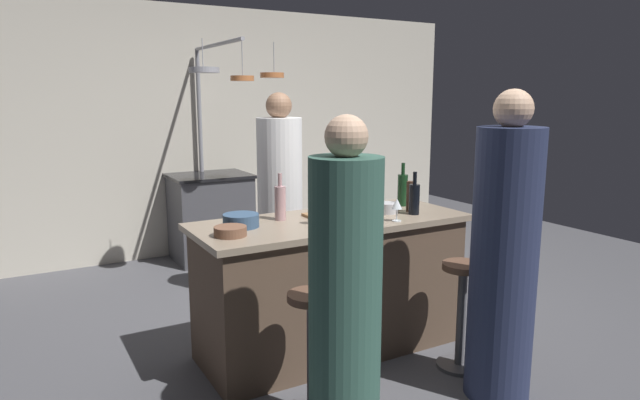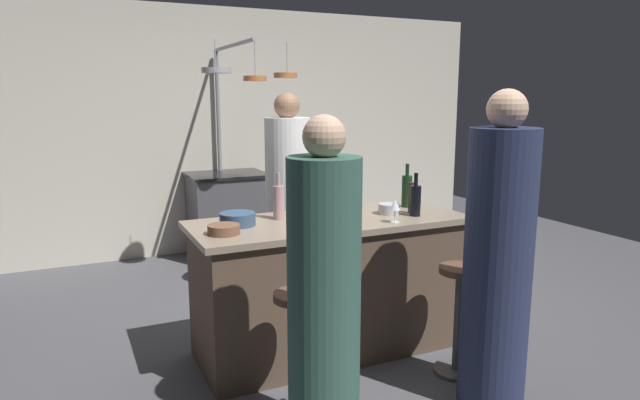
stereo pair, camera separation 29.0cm
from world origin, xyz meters
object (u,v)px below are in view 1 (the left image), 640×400
wine_bottle_dark (414,198)px  bar_stool_left (312,348)px  wine_bottle_red (403,189)px  guest_right (504,260)px  stove_range (211,217)px  guest_left (345,303)px  wine_glass_near_right_guest (313,207)px  pepper_mill (410,197)px  cutting_board (330,215)px  wine_bottle_rose (280,202)px  bar_stool_right (461,311)px  chef (280,207)px  mixing_bowl_blue (241,220)px  mixing_bowl_steel (388,208)px  wine_glass_by_chef (397,205)px  mixing_bowl_wooden (230,231)px

wine_bottle_dark → bar_stool_left: bearing=-155.7°
wine_bottle_red → guest_right: bearing=-97.2°
stove_range → wine_bottle_red: wine_bottle_red is taller
guest_left → wine_bottle_dark: guest_left is taller
wine_glass_near_right_guest → pepper_mill: bearing=0.3°
cutting_board → wine_glass_near_right_guest: 0.27m
wine_bottle_rose → bar_stool_right: bearing=-41.0°
cutting_board → bar_stool_right: bearing=-52.1°
wine_glass_near_right_guest → bar_stool_left: bearing=-119.6°
cutting_board → wine_glass_near_right_guest: (-0.21, -0.14, 0.10)m
chef → bar_stool_left: bearing=-110.0°
bar_stool_right → mixing_bowl_blue: mixing_bowl_blue is taller
bar_stool_right → wine_bottle_rose: 1.32m
pepper_mill → mixing_bowl_steel: pepper_mill is taller
wine_bottle_rose → mixing_bowl_blue: 0.31m
bar_stool_right → wine_bottle_red: (0.10, 0.75, 0.65)m
wine_glass_by_chef → bar_stool_left: bearing=-156.2°
mixing_bowl_steel → pepper_mill: bearing=-14.7°
chef → cutting_board: 0.92m
bar_stool_right → wine_bottle_red: 0.99m
pepper_mill → guest_left: bearing=-140.4°
bar_stool_left → mixing_bowl_blue: bearing=98.7°
wine_bottle_rose → mixing_bowl_steel: (0.73, -0.16, -0.08)m
mixing_bowl_steel → mixing_bowl_blue: bearing=174.2°
chef → cutting_board: (-0.06, -0.91, 0.12)m
stove_range → wine_bottle_rose: wine_bottle_rose is taller
wine_glass_by_chef → mixing_bowl_blue: (-0.92, 0.34, -0.07)m
cutting_board → wine_bottle_rose: 0.36m
mixing_bowl_wooden → mixing_bowl_blue: size_ratio=0.85×
stove_range → wine_glass_by_chef: bearing=-83.1°
guest_left → mixing_bowl_steel: 1.34m
mixing_bowl_wooden → wine_bottle_red: bearing=9.1°
bar_stool_left → bar_stool_right: same height
mixing_bowl_blue → cutting_board: bearing=-0.9°
bar_stool_right → mixing_bowl_wooden: mixing_bowl_wooden is taller
bar_stool_right → guest_right: (-0.04, -0.34, 0.42)m
guest_left → wine_glass_near_right_guest: guest_left is taller
cutting_board → wine_glass_by_chef: bearing=-48.7°
mixing_bowl_wooden → bar_stool_right: bearing=-21.9°
cutting_board → wine_glass_near_right_guest: size_ratio=2.19×
wine_glass_by_chef → wine_bottle_rose: bearing=147.5°
chef → bar_stool_right: chef is taller
wine_bottle_rose → wine_glass_by_chef: bearing=-32.5°
wine_bottle_rose → mixing_bowl_blue: bearing=-169.0°
bar_stool_left → wine_bottle_dark: size_ratio=2.36×
chef → guest_right: 1.99m
bar_stool_left → mixing_bowl_steel: mixing_bowl_steel is taller
bar_stool_right → wine_bottle_red: wine_bottle_red is taller
wine_bottle_dark → mixing_bowl_blue: wine_bottle_dark is taller
bar_stool_right → pepper_mill: size_ratio=3.24×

